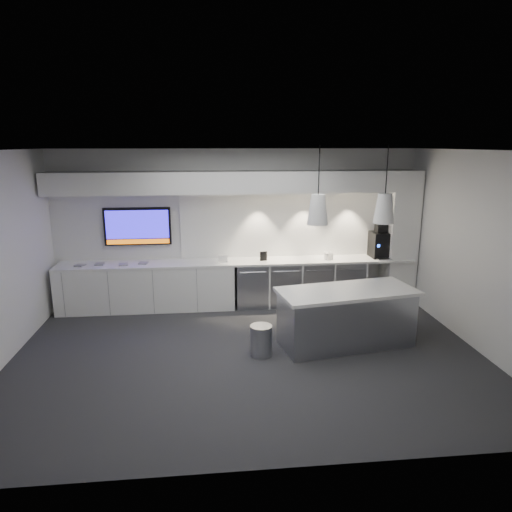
{
  "coord_description": "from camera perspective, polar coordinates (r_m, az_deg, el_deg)",
  "views": [
    {
      "loc": [
        -0.54,
        -6.28,
        3.08
      ],
      "look_at": [
        0.22,
        1.1,
        1.25
      ],
      "focal_mm": 32.0,
      "sensor_mm": 36.0,
      "label": 1
    }
  ],
  "objects": [
    {
      "name": "tray_b",
      "position": [
        8.95,
        -18.97,
        -0.97
      ],
      "size": [
        0.16,
        0.16,
        0.02
      ],
      "primitive_type": "cube",
      "rotation": [
        0.0,
        0.0,
        0.0
      ],
      "color": "gray",
      "rests_on": "back_counter"
    },
    {
      "name": "floor",
      "position": [
        7.02,
        -0.92,
        -12.22
      ],
      "size": [
        7.0,
        7.0,
        0.0
      ],
      "primitive_type": "plane",
      "color": "#2D2D2F",
      "rests_on": "ground"
    },
    {
      "name": "wall_back",
      "position": [
        8.94,
        -2.36,
        3.63
      ],
      "size": [
        7.0,
        0.0,
        7.0
      ],
      "primitive_type": "plane",
      "rotation": [
        1.57,
        0.0,
        0.0
      ],
      "color": "white",
      "rests_on": "floor"
    },
    {
      "name": "fridge_unit_b",
      "position": [
        8.98,
        3.46,
        -3.41
      ],
      "size": [
        0.6,
        0.61,
        0.85
      ],
      "primitive_type": "cube",
      "color": "#9C9EA5",
      "rests_on": "floor"
    },
    {
      "name": "column",
      "position": [
        9.44,
        17.56,
        2.3
      ],
      "size": [
        0.55,
        0.55,
        2.6
      ],
      "primitive_type": "cube",
      "color": "white",
      "rests_on": "floor"
    },
    {
      "name": "soffit",
      "position": [
        8.53,
        -2.3,
        9.23
      ],
      "size": [
        6.9,
        0.6,
        0.4
      ],
      "primitive_type": "cube",
      "color": "white",
      "rests_on": "wall_back"
    },
    {
      "name": "wall_right",
      "position": [
        7.64,
        26.2,
        0.43
      ],
      "size": [
        0.0,
        7.0,
        7.0
      ],
      "primitive_type": "plane",
      "rotation": [
        1.57,
        0.0,
        -1.57
      ],
      "color": "white",
      "rests_on": "floor"
    },
    {
      "name": "coffee_machine",
      "position": [
        9.32,
        15.26,
        1.5
      ],
      "size": [
        0.37,
        0.53,
        0.66
      ],
      "rotation": [
        0.0,
        0.0,
        0.02
      ],
      "color": "black",
      "rests_on": "back_counter"
    },
    {
      "name": "fridge_unit_a",
      "position": [
        8.9,
        -0.55,
        -3.54
      ],
      "size": [
        0.6,
        0.61,
        0.85
      ],
      "primitive_type": "cube",
      "color": "#9C9EA5",
      "rests_on": "floor"
    },
    {
      "name": "cup_cluster",
      "position": [
        8.96,
        9.06,
        0.01
      ],
      "size": [
        0.16,
        0.16,
        0.14
      ],
      "primitive_type": null,
      "color": "white",
      "rests_on": "back_counter"
    },
    {
      "name": "tray_d",
      "position": [
        8.8,
        -13.91,
        -0.85
      ],
      "size": [
        0.18,
        0.18,
        0.02
      ],
      "primitive_type": "cube",
      "rotation": [
        0.0,
        0.0,
        -0.14
      ],
      "color": "gray",
      "rests_on": "back_counter"
    },
    {
      "name": "sign_white",
      "position": [
        8.65,
        -4.17,
        -0.34
      ],
      "size": [
        0.18,
        0.02,
        0.14
      ],
      "primitive_type": "cube",
      "rotation": [
        0.0,
        0.0,
        -0.01
      ],
      "color": "white",
      "rests_on": "back_counter"
    },
    {
      "name": "wall_tv",
      "position": [
        8.97,
        -14.58,
        3.61
      ],
      "size": [
        1.25,
        0.07,
        0.72
      ],
      "color": "black",
      "rests_on": "wall_back"
    },
    {
      "name": "back_counter",
      "position": [
        8.76,
        -2.19,
        -0.74
      ],
      "size": [
        6.8,
        0.65,
        0.04
      ],
      "primitive_type": "cube",
      "color": "white",
      "rests_on": "left_base_cabinets"
    },
    {
      "name": "pendant_right",
      "position": [
        7.07,
        15.75,
        5.76
      ],
      "size": [
        0.31,
        0.31,
        1.14
      ],
      "color": "white",
      "rests_on": "ceiling"
    },
    {
      "name": "tray_c",
      "position": [
        8.8,
        -16.24,
        -1.01
      ],
      "size": [
        0.19,
        0.19,
        0.02
      ],
      "primitive_type": "cube",
      "rotation": [
        0.0,
        0.0,
        0.2
      ],
      "color": "gray",
      "rests_on": "back_counter"
    },
    {
      "name": "bin",
      "position": [
        6.92,
        0.64,
        -10.49
      ],
      "size": [
        0.41,
        0.41,
        0.46
      ],
      "primitive_type": "cylinder",
      "rotation": [
        0.0,
        0.0,
        0.28
      ],
      "color": "#9C9EA5",
      "rests_on": "floor"
    },
    {
      "name": "fridge_unit_d",
      "position": [
        9.26,
        11.19,
        -3.11
      ],
      "size": [
        0.6,
        0.61,
        0.85
      ],
      "primitive_type": "cube",
      "color": "#9C9EA5",
      "rests_on": "floor"
    },
    {
      "name": "island",
      "position": [
        7.33,
        11.17,
        -7.48
      ],
      "size": [
        2.24,
        1.25,
        0.9
      ],
      "rotation": [
        0.0,
        0.0,
        0.17
      ],
      "color": "#9C9EA5",
      "rests_on": "floor"
    },
    {
      "name": "sign_black",
      "position": [
        8.74,
        0.94,
        -0.01
      ],
      "size": [
        0.14,
        0.05,
        0.18
      ],
      "primitive_type": "cube",
      "rotation": [
        0.0,
        0.0,
        0.19
      ],
      "color": "black",
      "rests_on": "back_counter"
    },
    {
      "name": "fridge_unit_c",
      "position": [
        9.1,
        7.38,
        -3.26
      ],
      "size": [
        0.6,
        0.61,
        0.85
      ],
      "primitive_type": "cube",
      "color": "#9C9EA5",
      "rests_on": "floor"
    },
    {
      "name": "wall_front",
      "position": [
        4.14,
        2.07,
        -8.69
      ],
      "size": [
        7.0,
        0.0,
        7.0
      ],
      "primitive_type": "plane",
      "rotation": [
        -1.57,
        0.0,
        0.0
      ],
      "color": "white",
      "rests_on": "floor"
    },
    {
      "name": "pendant_left",
      "position": [
        6.76,
        7.73,
        5.8
      ],
      "size": [
        0.31,
        0.31,
        1.14
      ],
      "color": "white",
      "rests_on": "ceiling"
    },
    {
      "name": "left_base_cabinets",
      "position": [
        8.95,
        -13.44,
        -3.81
      ],
      "size": [
        3.3,
        0.63,
        0.86
      ],
      "primitive_type": "cube",
      "color": "white",
      "rests_on": "floor"
    },
    {
      "name": "backsplash",
      "position": [
        9.06,
        5.25,
        4.04
      ],
      "size": [
        4.6,
        0.03,
        1.3
      ],
      "primitive_type": "cube",
      "color": "white",
      "rests_on": "wall_back"
    },
    {
      "name": "ceiling",
      "position": [
        6.31,
        -1.03,
        13.08
      ],
      "size": [
        7.0,
        7.0,
        0.0
      ],
      "primitive_type": "plane",
      "rotation": [
        3.14,
        0.0,
        0.0
      ],
      "color": "black",
      "rests_on": "wall_back"
    },
    {
      "name": "tray_a",
      "position": [
        8.98,
        -21.15,
        -1.1
      ],
      "size": [
        0.2,
        0.2,
        0.02
      ],
      "primitive_type": "cube",
      "rotation": [
        0.0,
        0.0,
        -0.28
      ],
      "color": "gray",
      "rests_on": "back_counter"
    }
  ]
}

